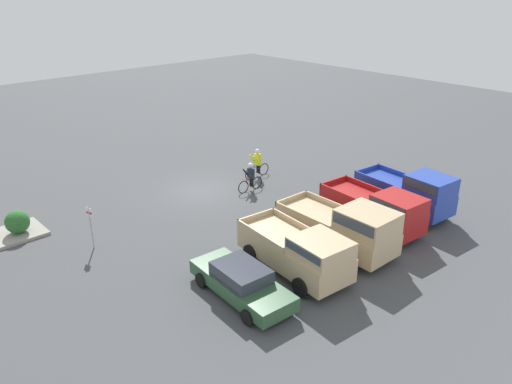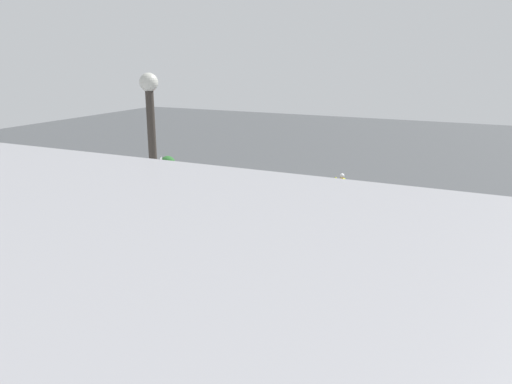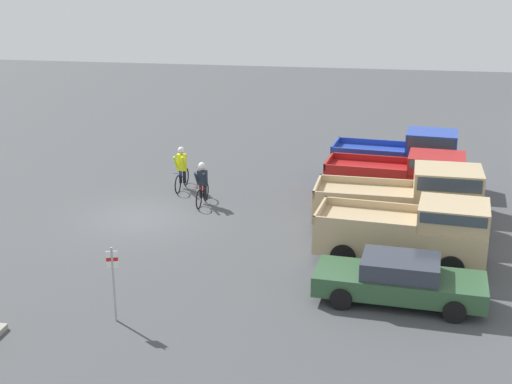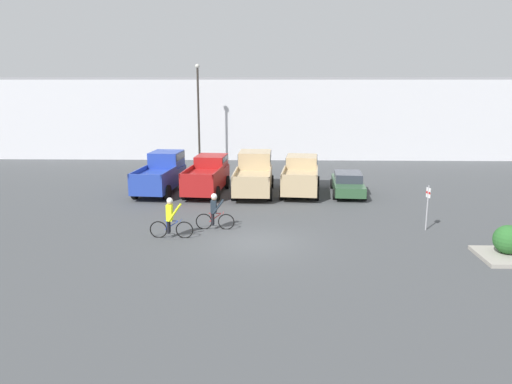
% 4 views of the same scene
% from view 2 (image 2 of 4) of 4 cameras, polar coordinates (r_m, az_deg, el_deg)
% --- Properties ---
extents(ground_plane, '(80.00, 80.00, 0.00)m').
position_cam_2_polar(ground_plane, '(30.42, 3.28, -0.22)').
color(ground_plane, '#424447').
extents(pickup_truck_0, '(2.55, 5.21, 2.32)m').
position_cam_2_polar(pickup_truck_0, '(19.60, 8.80, -5.66)').
color(pickup_truck_0, '#233D9E').
rests_on(pickup_truck_0, ground_plane).
extents(pickup_truck_1, '(2.50, 5.30, 2.09)m').
position_cam_2_polar(pickup_truck_1, '(20.63, 1.44, -4.69)').
color(pickup_truck_1, maroon).
rests_on(pickup_truck_1, ground_plane).
extents(pickup_truck_2, '(2.44, 5.64, 2.32)m').
position_cam_2_polar(pickup_truck_2, '(21.59, -5.63, -3.56)').
color(pickup_truck_2, tan).
rests_on(pickup_truck_2, ground_plane).
extents(pickup_truck_3, '(2.63, 5.31, 2.06)m').
position_cam_2_polar(pickup_truck_3, '(23.21, -11.52, -2.74)').
color(pickup_truck_3, tan).
rests_on(pickup_truck_3, ground_plane).
extents(sedan_0, '(2.14, 4.74, 1.31)m').
position_cam_2_polar(sedan_0, '(25.33, -15.92, -2.48)').
color(sedan_0, '#2D5133').
rests_on(sedan_0, ground_plane).
extents(cyclist_0, '(1.77, 0.46, 1.69)m').
position_cam_2_polar(cyclist_0, '(27.86, 5.53, 0.09)').
color(cyclist_0, black).
rests_on(cyclist_0, ground_plane).
extents(cyclist_1, '(1.88, 0.46, 1.80)m').
position_cam_2_polar(cyclist_1, '(28.55, 9.73, 0.40)').
color(cyclist_1, black).
rests_on(cyclist_1, ground_plane).
extents(fire_lane_sign, '(0.11, 0.29, 2.06)m').
position_cam_2_polar(fire_lane_sign, '(32.11, -10.74, 2.67)').
color(fire_lane_sign, '#9E9EA3').
rests_on(fire_lane_sign, ground_plane).
extents(lamppost, '(0.36, 0.36, 7.85)m').
position_cam_2_polar(lamppost, '(10.62, -11.21, -4.98)').
color(lamppost, '#2D2823').
rests_on(lamppost, ground_plane).
extents(curb_island, '(2.43, 2.16, 0.15)m').
position_cam_2_polar(curb_island, '(36.46, -10.01, 2.32)').
color(curb_island, gray).
rests_on(curb_island, ground_plane).
extents(shrub, '(1.11, 1.11, 1.11)m').
position_cam_2_polar(shrub, '(36.13, -10.06, 3.21)').
color(shrub, '#286028').
rests_on(shrub, curb_island).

